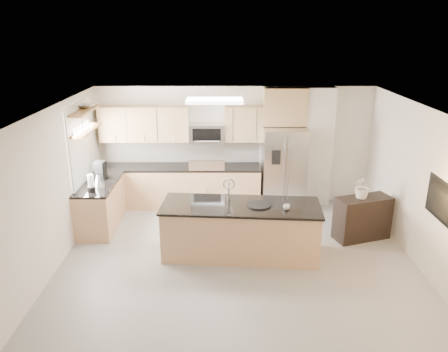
{
  "coord_description": "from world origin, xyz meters",
  "views": [
    {
      "loc": [
        -0.24,
        -6.12,
        3.81
      ],
      "look_at": [
        -0.24,
        1.3,
        1.25
      ],
      "focal_mm": 35.0,
      "sensor_mm": 36.0,
      "label": 1
    }
  ],
  "objects_px": {
    "refrigerator": "(284,168)",
    "coffee_maker": "(100,171)",
    "credenza": "(362,218)",
    "platter": "(259,205)",
    "flower_vase": "(364,181)",
    "range": "(207,186)",
    "bowl": "(86,106)",
    "kettle": "(98,180)",
    "television": "(438,203)",
    "cup": "(287,207)",
    "blender": "(91,184)",
    "microwave": "(207,133)",
    "island": "(240,230)"
  },
  "relations": [
    {
      "from": "refrigerator",
      "to": "coffee_maker",
      "type": "xyz_separation_m",
      "value": [
        -3.75,
        -0.75,
        0.2
      ]
    },
    {
      "from": "island",
      "to": "blender",
      "type": "bearing_deg",
      "value": 170.5
    },
    {
      "from": "kettle",
      "to": "coffee_maker",
      "type": "distance_m",
      "value": 0.46
    },
    {
      "from": "television",
      "to": "refrigerator",
      "type": "bearing_deg",
      "value": 31.04
    },
    {
      "from": "microwave",
      "to": "coffee_maker",
      "type": "height_order",
      "value": "microwave"
    },
    {
      "from": "refrigerator",
      "to": "coffee_maker",
      "type": "height_order",
      "value": "refrigerator"
    },
    {
      "from": "microwave",
      "to": "platter",
      "type": "bearing_deg",
      "value": -67.95
    },
    {
      "from": "credenza",
      "to": "television",
      "type": "bearing_deg",
      "value": -88.6
    },
    {
      "from": "refrigerator",
      "to": "kettle",
      "type": "bearing_deg",
      "value": -161.92
    },
    {
      "from": "coffee_maker",
      "to": "flower_vase",
      "type": "bearing_deg",
      "value": -9.02
    },
    {
      "from": "microwave",
      "to": "credenza",
      "type": "relative_size",
      "value": 0.74
    },
    {
      "from": "island",
      "to": "coffee_maker",
      "type": "bearing_deg",
      "value": 157.27
    },
    {
      "from": "microwave",
      "to": "cup",
      "type": "distance_m",
      "value": 2.95
    },
    {
      "from": "television",
      "to": "range",
      "type": "bearing_deg",
      "value": 48.36
    },
    {
      "from": "refrigerator",
      "to": "kettle",
      "type": "relative_size",
      "value": 6.4
    },
    {
      "from": "microwave",
      "to": "refrigerator",
      "type": "xyz_separation_m",
      "value": [
        1.66,
        -0.17,
        -0.74
      ]
    },
    {
      "from": "range",
      "to": "platter",
      "type": "distance_m",
      "value": 2.47
    },
    {
      "from": "kettle",
      "to": "cup",
      "type": "bearing_deg",
      "value": -18.48
    },
    {
      "from": "platter",
      "to": "flower_vase",
      "type": "bearing_deg",
      "value": 18.07
    },
    {
      "from": "refrigerator",
      "to": "coffee_maker",
      "type": "distance_m",
      "value": 3.83
    },
    {
      "from": "range",
      "to": "blender",
      "type": "relative_size",
      "value": 3.43
    },
    {
      "from": "cup",
      "to": "blender",
      "type": "xyz_separation_m",
      "value": [
        -3.47,
        0.86,
        0.09
      ]
    },
    {
      "from": "credenza",
      "to": "platter",
      "type": "relative_size",
      "value": 2.53
    },
    {
      "from": "microwave",
      "to": "refrigerator",
      "type": "distance_m",
      "value": 1.82
    },
    {
      "from": "microwave",
      "to": "blender",
      "type": "distance_m",
      "value": 2.71
    },
    {
      "from": "blender",
      "to": "television",
      "type": "bearing_deg",
      "value": -15.91
    },
    {
      "from": "cup",
      "to": "television",
      "type": "bearing_deg",
      "value": -18.99
    },
    {
      "from": "refrigerator",
      "to": "credenza",
      "type": "height_order",
      "value": "refrigerator"
    },
    {
      "from": "platter",
      "to": "coffee_maker",
      "type": "xyz_separation_m",
      "value": [
        -3.05,
        1.43,
        0.14
      ]
    },
    {
      "from": "microwave",
      "to": "cup",
      "type": "xyz_separation_m",
      "value": [
        1.4,
        -2.52,
        -0.65
      ]
    },
    {
      "from": "bowl",
      "to": "refrigerator",
      "type": "bearing_deg",
      "value": 11.17
    },
    {
      "from": "refrigerator",
      "to": "bowl",
      "type": "distance_m",
      "value": 4.26
    },
    {
      "from": "platter",
      "to": "range",
      "type": "bearing_deg",
      "value": 113.15
    },
    {
      "from": "kettle",
      "to": "refrigerator",
      "type": "bearing_deg",
      "value": 18.08
    },
    {
      "from": "cup",
      "to": "flower_vase",
      "type": "xyz_separation_m",
      "value": [
        1.51,
        0.8,
        0.17
      ]
    },
    {
      "from": "range",
      "to": "coffee_maker",
      "type": "relative_size",
      "value": 3.25
    },
    {
      "from": "microwave",
      "to": "cup",
      "type": "height_order",
      "value": "microwave"
    },
    {
      "from": "television",
      "to": "flower_vase",
      "type": "bearing_deg",
      "value": 21.52
    },
    {
      "from": "platter",
      "to": "kettle",
      "type": "distance_m",
      "value": 3.14
    },
    {
      "from": "television",
      "to": "coffee_maker",
      "type": "bearing_deg",
      "value": 67.49
    },
    {
      "from": "range",
      "to": "bowl",
      "type": "distance_m",
      "value": 3.06
    },
    {
      "from": "kettle",
      "to": "television",
      "type": "height_order",
      "value": "television"
    },
    {
      "from": "blender",
      "to": "cup",
      "type": "bearing_deg",
      "value": -13.99
    },
    {
      "from": "television",
      "to": "kettle",
      "type": "bearing_deg",
      "value": 71.32
    },
    {
      "from": "island",
      "to": "platter",
      "type": "bearing_deg",
      "value": -1.57
    },
    {
      "from": "kettle",
      "to": "bowl",
      "type": "xyz_separation_m",
      "value": [
        -0.23,
        0.43,
        1.34
      ]
    },
    {
      "from": "credenza",
      "to": "cup",
      "type": "relative_size",
      "value": 9.35
    },
    {
      "from": "coffee_maker",
      "to": "kettle",
      "type": "bearing_deg",
      "value": -81.19
    },
    {
      "from": "kettle",
      "to": "microwave",
      "type": "bearing_deg",
      "value": 34.15
    },
    {
      "from": "microwave",
      "to": "flower_vase",
      "type": "xyz_separation_m",
      "value": [
        2.91,
        -1.72,
        -0.48
      ]
    }
  ]
}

